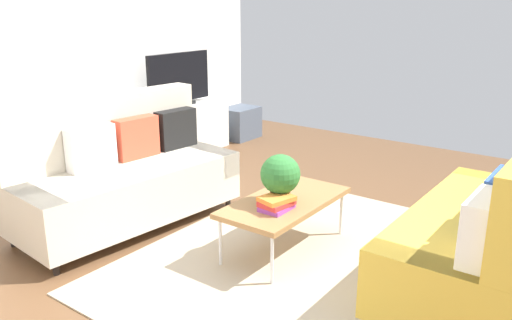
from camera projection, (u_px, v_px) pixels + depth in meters
The scene contains 17 objects.
ground_plane at pixel (265, 253), 4.07m from camera, with size 7.68×7.68×0.00m, color brown.
wall_far at pixel (39, 45), 5.24m from camera, with size 6.40×0.12×2.90m, color white.
area_rug at pixel (302, 258), 3.97m from camera, with size 2.90×2.20×0.01m, color tan.
couch_beige at pixel (123, 173), 4.51m from camera, with size 1.97×1.02×1.10m.
couch_green at pixel (491, 230), 3.40m from camera, with size 1.90×0.85×1.10m.
coffee_table at pixel (285, 203), 4.01m from camera, with size 1.10×0.56×0.42m.
tv_console at pixel (180, 130), 6.60m from camera, with size 1.40×0.44×0.64m, color silver.
tv at pixel (179, 80), 6.40m from camera, with size 1.00×0.20×0.64m.
storage_trunk at pixel (240, 123), 7.42m from camera, with size 0.52×0.40×0.44m, color #4C5666.
potted_plant at pixel (280, 176), 3.88m from camera, with size 0.30×0.30×0.38m.
table_book_0 at pixel (277, 208), 3.81m from camera, with size 0.24×0.18×0.03m, color purple.
table_book_1 at pixel (277, 203), 3.80m from camera, with size 0.24×0.18×0.04m, color red.
table_book_2 at pixel (277, 199), 3.78m from camera, with size 0.24×0.18×0.03m, color orange.
vase_0 at pixel (140, 104), 6.06m from camera, with size 0.13×0.13×0.18m, color #4C72B2.
bottle_0 at pixel (158, 101), 6.16m from camera, with size 0.06×0.06×0.21m, color #3359B2.
bottle_1 at pixel (164, 99), 6.23m from camera, with size 0.04×0.04×0.23m, color orange.
bottle_2 at pixel (170, 99), 6.31m from camera, with size 0.05×0.05×0.21m, color #3F8C4C.
Camera 1 is at (-3.00, -2.14, 1.88)m, focal length 36.70 mm.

